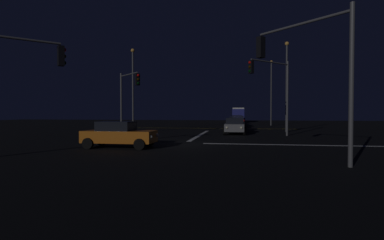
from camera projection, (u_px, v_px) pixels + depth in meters
ground at (186, 144)px, 20.55m from camera, size 120.00×120.00×0.10m
stop_line_north at (200, 135)px, 27.91m from camera, size 0.35×12.71×0.01m
centre_line_ns at (212, 128)px, 39.37m from camera, size 22.00×0.15×0.01m
crosswalk_bar_east at (301, 145)px, 19.36m from camera, size 12.71×0.40×0.01m
sedan_gray at (235, 126)px, 29.20m from camera, size 2.02×4.33×1.57m
sedan_black at (237, 124)px, 34.41m from camera, size 2.02×4.33×1.57m
sedan_silver at (236, 122)px, 40.23m from camera, size 2.02×4.33×1.57m
sedan_red at (238, 121)px, 45.90m from camera, size 2.02×4.33×1.57m
sedan_green at (237, 120)px, 51.92m from camera, size 2.02×4.33×1.57m
sedan_blue at (236, 119)px, 57.71m from camera, size 2.02×4.33×1.57m
box_truck at (238, 114)px, 64.61m from camera, size 2.68×8.28×3.08m
sedan_orange_crossing at (119, 134)px, 17.94m from camera, size 4.33×2.02×1.57m
traffic_signal_ne at (273, 83)px, 25.81m from camera, size 3.64×3.64×6.68m
traffic_signal_sw at (23, 72)px, 14.73m from camera, size 2.54×2.54×5.99m
traffic_signal_nw at (128, 91)px, 28.15m from camera, size 2.90×2.90×5.94m
traffic_signal_se at (307, 60)px, 13.00m from camera, size 3.50×3.50×6.30m
streetlamp_right_near at (287, 80)px, 31.95m from camera, size 0.44×0.44×9.62m
streetlamp_right_far at (271, 89)px, 47.74m from camera, size 0.44×0.44×10.34m
streetlamp_left_near at (133, 84)px, 34.65m from camera, size 0.44×0.44×9.45m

